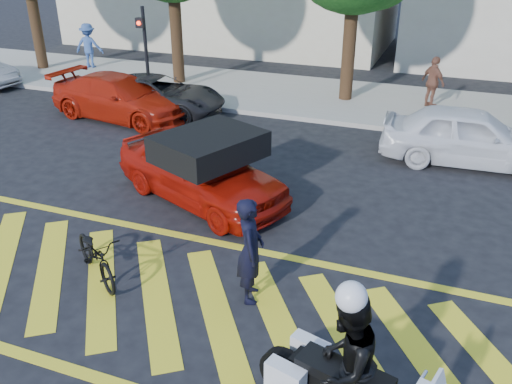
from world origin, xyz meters
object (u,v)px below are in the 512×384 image
(officer_bike, at_px, (250,250))
(red_convertible, at_px, (201,169))
(bicycle, at_px, (96,255))
(parked_mid_right, at_px, (469,136))
(parked_mid_left, at_px, (156,95))
(officer_moto, at_px, (345,366))
(parked_left, at_px, (120,97))

(officer_bike, distance_m, red_convertible, 3.77)
(bicycle, relative_size, parked_mid_right, 0.39)
(red_convertible, distance_m, parked_mid_left, 6.50)
(red_convertible, bearing_deg, parked_mid_left, 62.00)
(officer_bike, distance_m, parked_mid_right, 7.93)
(officer_bike, relative_size, parked_mid_right, 0.42)
(officer_moto, relative_size, red_convertible, 0.46)
(officer_moto, relative_size, parked_left, 0.42)
(officer_bike, distance_m, officer_moto, 2.84)
(bicycle, xyz_separation_m, officer_moto, (4.69, -1.63, 0.54))
(officer_bike, relative_size, bicycle, 1.07)
(bicycle, distance_m, officer_moto, 5.00)
(officer_bike, bearing_deg, officer_moto, -156.31)
(parked_mid_right, bearing_deg, red_convertible, 124.93)
(officer_bike, bearing_deg, bicycle, 78.35)
(bicycle, xyz_separation_m, red_convertible, (0.40, 3.37, 0.29))
(bicycle, relative_size, parked_mid_left, 0.38)
(parked_left, relative_size, parked_mid_left, 1.05)
(red_convertible, bearing_deg, officer_moto, -116.07)
(bicycle, xyz_separation_m, parked_mid_left, (-3.67, 8.45, 0.17))
(red_convertible, distance_m, parked_mid_right, 6.99)
(officer_moto, xyz_separation_m, red_convertible, (-4.29, 5.01, -0.25))
(officer_moto, bearing_deg, red_convertible, -123.60)
(officer_moto, xyz_separation_m, parked_mid_right, (1.22, 9.31, -0.25))
(officer_moto, distance_m, parked_left, 13.10)
(red_convertible, height_order, parked_left, red_convertible)
(officer_moto, distance_m, red_convertible, 6.60)
(parked_mid_left, xyz_separation_m, parked_mid_right, (9.58, -0.78, 0.13))
(officer_bike, xyz_separation_m, parked_left, (-7.24, 7.26, -0.23))
(parked_mid_left, bearing_deg, red_convertible, -145.34)
(officer_bike, xyz_separation_m, officer_moto, (1.97, -2.05, 0.08))
(officer_bike, height_order, parked_left, officer_bike)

